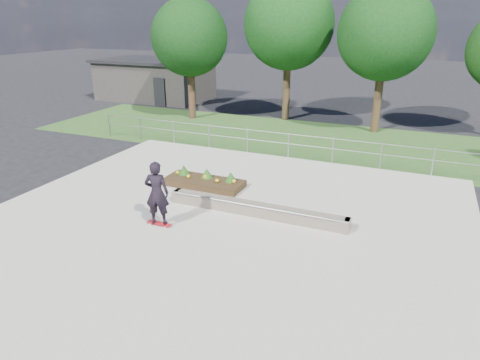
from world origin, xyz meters
name	(u,v)px	position (x,y,z in m)	size (l,w,h in m)	color
ground	(215,229)	(0.00, 0.00, 0.00)	(120.00, 120.00, 0.00)	black
grass_verge	(308,139)	(0.00, 11.00, 0.01)	(30.00, 8.00, 0.02)	#294B1E
concrete_slab	(215,228)	(0.00, 0.00, 0.03)	(15.00, 15.00, 0.06)	#A8A395
fence	(289,142)	(0.00, 7.50, 0.77)	(20.06, 0.06, 1.20)	gray
building	(155,79)	(-14.00, 18.00, 1.51)	(8.40, 5.40, 3.00)	#2D2A28
tree_far_left	(189,38)	(-8.00, 13.00, 4.85)	(4.55, 4.55, 7.15)	#372116
tree_mid_left	(289,24)	(-2.50, 15.00, 5.61)	(5.25, 5.25, 8.25)	#322214
tree_mid_right	(385,33)	(3.00, 14.00, 5.23)	(4.90, 4.90, 7.70)	#352415
grind_ledge	(255,209)	(0.83, 1.29, 0.26)	(6.00, 0.44, 0.43)	brown
planter_bed	(204,181)	(-1.88, 2.94, 0.24)	(3.00, 1.20, 0.61)	black
skateboarder	(157,193)	(-1.61, -0.56, 1.13)	(0.83, 0.66, 2.07)	white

